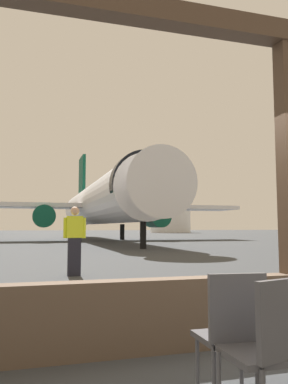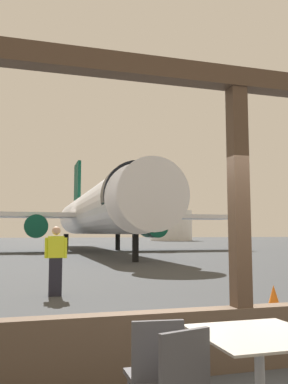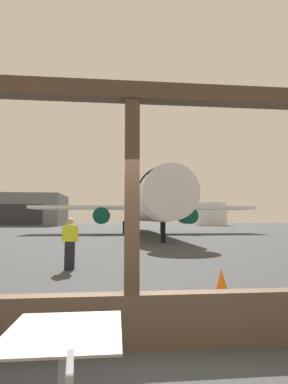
{
  "view_description": "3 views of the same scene",
  "coord_description": "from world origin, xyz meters",
  "px_view_note": "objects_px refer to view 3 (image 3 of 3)",
  "views": [
    {
      "loc": [
        -2.79,
        -3.7,
        1.22
      ],
      "look_at": [
        3.77,
        18.96,
        3.39
      ],
      "focal_mm": 35.86,
      "sensor_mm": 36.0,
      "label": 1
    },
    {
      "loc": [
        -2.44,
        -4.36,
        1.57
      ],
      "look_at": [
        3.89,
        17.87,
        3.95
      ],
      "focal_mm": 37.67,
      "sensor_mm": 36.0,
      "label": 2
    },
    {
      "loc": [
        -0.21,
        -3.98,
        1.68
      ],
      "look_at": [
        1.92,
        18.43,
        3.84
      ],
      "focal_mm": 27.17,
      "sensor_mm": 36.0,
      "label": 3
    }
  ],
  "objects_px": {
    "airplane": "(145,205)",
    "fuel_storage_tank": "(211,214)",
    "ground_crew_worker": "(70,243)",
    "dining_table": "(63,363)",
    "traffic_cone": "(221,281)",
    "distant_hangar": "(18,210)"
  },
  "relations": [
    {
      "from": "airplane",
      "to": "ground_crew_worker",
      "type": "relative_size",
      "value": 19.85
    },
    {
      "from": "dining_table",
      "to": "ground_crew_worker",
      "type": "distance_m",
      "value": 7.68
    },
    {
      "from": "traffic_cone",
      "to": "fuel_storage_tank",
      "type": "height_order",
      "value": "fuel_storage_tank"
    },
    {
      "from": "ground_crew_worker",
      "to": "fuel_storage_tank",
      "type": "height_order",
      "value": "fuel_storage_tank"
    },
    {
      "from": "ground_crew_worker",
      "to": "traffic_cone",
      "type": "bearing_deg",
      "value": -40.98
    },
    {
      "from": "ground_crew_worker",
      "to": "fuel_storage_tank",
      "type": "relative_size",
      "value": 0.19
    },
    {
      "from": "dining_table",
      "to": "traffic_cone",
      "type": "height_order",
      "value": "dining_table"
    },
    {
      "from": "dining_table",
      "to": "traffic_cone",
      "type": "relative_size",
      "value": 1.72
    },
    {
      "from": "ground_crew_worker",
      "to": "distant_hangar",
      "type": "relative_size",
      "value": 0.07
    },
    {
      "from": "airplane",
      "to": "fuel_storage_tank",
      "type": "xyz_separation_m",
      "value": [
        23.96,
        47.54,
        -0.2
      ]
    },
    {
      "from": "traffic_cone",
      "to": "fuel_storage_tank",
      "type": "bearing_deg",
      "value": 71.73
    },
    {
      "from": "fuel_storage_tank",
      "to": "traffic_cone",
      "type": "bearing_deg",
      "value": -108.27
    },
    {
      "from": "dining_table",
      "to": "fuel_storage_tank",
      "type": "relative_size",
      "value": 0.11
    },
    {
      "from": "traffic_cone",
      "to": "dining_table",
      "type": "bearing_deg",
      "value": -124.88
    },
    {
      "from": "ground_crew_worker",
      "to": "fuel_storage_tank",
      "type": "bearing_deg",
      "value": 68.12
    },
    {
      "from": "airplane",
      "to": "ground_crew_worker",
      "type": "xyz_separation_m",
      "value": [
        -4.99,
        -24.56,
        -2.53
      ]
    },
    {
      "from": "dining_table",
      "to": "ground_crew_worker",
      "type": "relative_size",
      "value": 0.55
    },
    {
      "from": "airplane",
      "to": "distant_hangar",
      "type": "relative_size",
      "value": 1.43
    },
    {
      "from": "dining_table",
      "to": "ground_crew_worker",
      "type": "bearing_deg",
      "value": 98.49
    },
    {
      "from": "ground_crew_worker",
      "to": "traffic_cone",
      "type": "distance_m",
      "value": 5.33
    },
    {
      "from": "ground_crew_worker",
      "to": "dining_table",
      "type": "bearing_deg",
      "value": -81.51
    },
    {
      "from": "dining_table",
      "to": "distant_hangar",
      "type": "distance_m",
      "value": 83.0
    }
  ]
}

